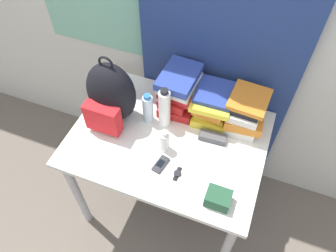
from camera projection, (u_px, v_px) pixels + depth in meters
name	position (u px, v px, depth m)	size (l,w,h in m)	color
ground_plane	(147.00, 249.00, 2.19)	(12.00, 12.00, 0.00)	#665B51
wall_back	(200.00, 14.00, 1.70)	(6.00, 0.06, 2.50)	beige
curtain_blue	(223.00, 26.00, 1.64)	(0.90, 0.04, 2.50)	navy
desk	(168.00, 148.00, 1.88)	(1.06, 0.78, 0.77)	silver
backpack	(111.00, 95.00, 1.75)	(0.28, 0.26, 0.44)	black
book_stack_left	(179.00, 90.00, 1.84)	(0.23, 0.27, 0.25)	red
book_stack_center	(214.00, 104.00, 1.83)	(0.23, 0.28, 0.19)	yellow
book_stack_right	(245.00, 112.00, 1.78)	(0.22, 0.27, 0.21)	silver
water_bottle	(148.00, 109.00, 1.80)	(0.06, 0.06, 0.20)	silver
sports_bottle	(164.00, 108.00, 1.76)	(0.06, 0.06, 0.27)	white
sunscreen_bottle	(165.00, 141.00, 1.70)	(0.05, 0.05, 0.15)	white
cell_phone	(161.00, 164.00, 1.68)	(0.07, 0.11, 0.02)	#2D2D33
sunglasses_case	(213.00, 137.00, 1.78)	(0.15, 0.06, 0.04)	#47474C
camera_pouch	(218.00, 198.00, 1.54)	(0.12, 0.09, 0.07)	#234C33
wristwatch	(177.00, 174.00, 1.65)	(0.04, 0.08, 0.01)	black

